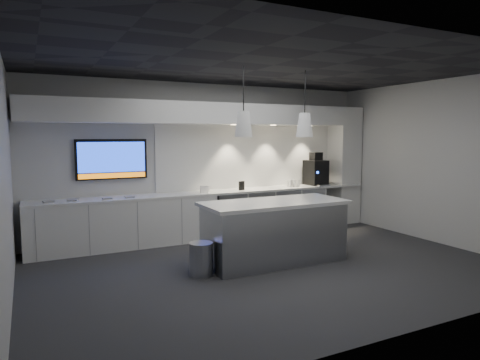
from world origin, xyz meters
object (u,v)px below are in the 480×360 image
wall_tv (112,159)px  island (274,231)px  bin (201,259)px  coffee_machine (316,171)px

wall_tv → island: 3.22m
bin → coffee_machine: coffee_machine is taller
island → bin: island is taller
island → coffee_machine: bearing=41.4°
wall_tv → island: bearing=-47.5°
bin → wall_tv: bearing=108.5°
wall_tv → bin: bearing=-71.5°
wall_tv → island: (2.05, -2.24, -1.07)m
bin → coffee_machine: size_ratio=0.66×
wall_tv → coffee_machine: 4.34m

